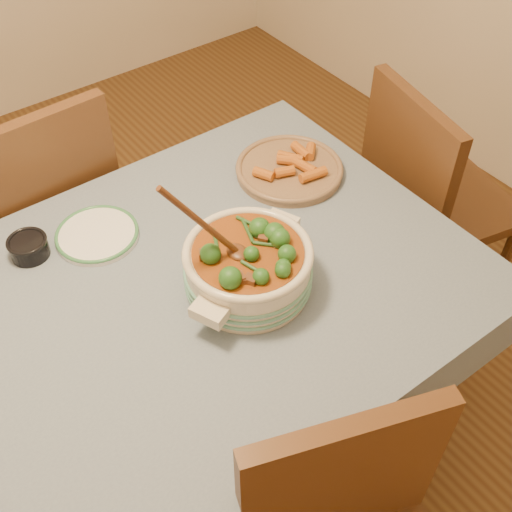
# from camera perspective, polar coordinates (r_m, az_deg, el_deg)

# --- Properties ---
(floor) EXTENTS (4.50, 4.50, 0.00)m
(floor) POSITION_cam_1_polar(r_m,az_deg,el_deg) (2.23, -6.95, -17.11)
(floor) COLOR #4F2E16
(floor) RESTS_ON ground
(dining_table) EXTENTS (1.68, 1.08, 0.76)m
(dining_table) POSITION_cam_1_polar(r_m,az_deg,el_deg) (1.67, -8.95, -6.77)
(dining_table) COLOR brown
(dining_table) RESTS_ON floor
(stew_casserole) EXTENTS (0.41, 0.41, 0.38)m
(stew_casserole) POSITION_cam_1_polar(r_m,az_deg,el_deg) (1.57, -0.74, -0.73)
(stew_casserole) COLOR beige
(stew_casserole) RESTS_ON dining_table
(white_plate) EXTENTS (0.27, 0.27, 0.02)m
(white_plate) POSITION_cam_1_polar(r_m,az_deg,el_deg) (1.80, -13.95, 1.88)
(white_plate) COLOR white
(white_plate) RESTS_ON dining_table
(condiment_bowl) EXTENTS (0.11, 0.11, 0.06)m
(condiment_bowl) POSITION_cam_1_polar(r_m,az_deg,el_deg) (1.78, -19.59, 0.82)
(condiment_bowl) COLOR black
(condiment_bowl) RESTS_ON dining_table
(fried_plate) EXTENTS (0.37, 0.37, 0.05)m
(fried_plate) POSITION_cam_1_polar(r_m,az_deg,el_deg) (1.94, 2.98, 7.83)
(fried_plate) COLOR #90724F
(fried_plate) RESTS_ON dining_table
(chair_far) EXTENTS (0.49, 0.49, 1.00)m
(chair_far) POSITION_cam_1_polar(r_m,az_deg,el_deg) (2.21, -18.44, 3.42)
(chair_far) COLOR brown
(chair_far) RESTS_ON floor
(chair_right) EXTENTS (0.53, 0.53, 0.95)m
(chair_right) POSITION_cam_1_polar(r_m,az_deg,el_deg) (2.29, 14.89, 5.21)
(chair_right) COLOR brown
(chair_right) RESTS_ON floor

